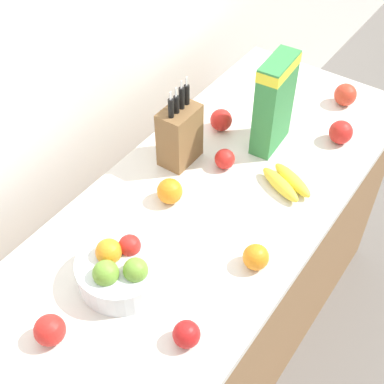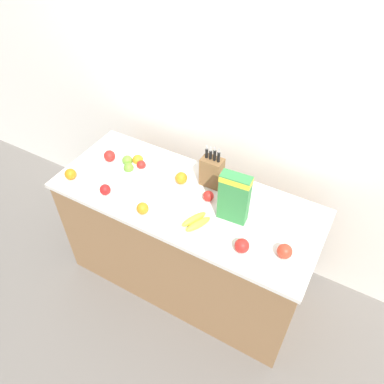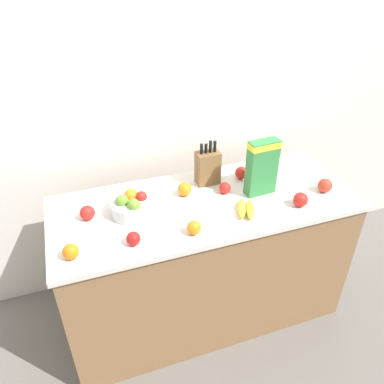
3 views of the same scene
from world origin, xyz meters
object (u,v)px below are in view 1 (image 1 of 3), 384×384
object	(u,v)px
knife_block	(180,134)
apple_rear	(187,334)
cereal_box	(274,101)
apple_by_knife_block	(50,330)
apple_near_bananas	(221,120)
fruit_bowl	(121,268)
apple_front	(345,95)
apple_rightmost	(341,132)
orange_back_center	(256,257)
orange_mid_right	(170,191)
banana_bunch	(286,182)
apple_leftmost	(225,159)

from	to	relation	value
knife_block	apple_rear	bearing A→B (deg)	-142.71
cereal_box	apple_by_knife_block	size ratio (longest dim) A/B	4.17
apple_rear	apple_near_bananas	distance (m)	0.84
fruit_bowl	apple_front	bearing A→B (deg)	-8.41
cereal_box	apple_by_knife_block	bearing A→B (deg)	171.78
knife_block	fruit_bowl	bearing A→B (deg)	-161.88
fruit_bowl	apple_rightmost	world-z (taller)	fruit_bowl
orange_back_center	orange_mid_right	xyz separation A→B (m)	(0.07, 0.34, 0.00)
fruit_bowl	banana_bunch	size ratio (longest dim) A/B	1.21
cereal_box	fruit_bowl	bearing A→B (deg)	172.53
apple_rear	apple_leftmost	bearing A→B (deg)	24.37
apple_near_bananas	orange_mid_right	bearing A→B (deg)	-170.73
knife_block	apple_rear	xyz separation A→B (m)	(-0.54, -0.41, -0.07)
apple_near_bananas	orange_back_center	distance (m)	0.61
banana_bunch	orange_mid_right	world-z (taller)	orange_mid_right
knife_block	orange_back_center	xyz separation A→B (m)	(-0.24, -0.43, -0.07)
apple_near_bananas	apple_leftmost	bearing A→B (deg)	-143.70
fruit_bowl	orange_back_center	xyz separation A→B (m)	(0.25, -0.27, -0.01)
apple_rear	orange_mid_right	world-z (taller)	orange_mid_right
apple_rear	apple_near_bananas	bearing A→B (deg)	27.17
knife_block	apple_by_knife_block	world-z (taller)	knife_block
knife_block	apple_front	world-z (taller)	knife_block
banana_bunch	apple_rightmost	distance (m)	0.31
apple_rear	orange_mid_right	bearing A→B (deg)	41.54
apple_by_knife_block	banana_bunch	bearing A→B (deg)	-15.35
fruit_bowl	apple_leftmost	world-z (taller)	fruit_bowl
banana_bunch	apple_near_bananas	distance (m)	0.35
apple_by_knife_block	apple_near_bananas	bearing A→B (deg)	6.63
apple_rear	orange_mid_right	size ratio (longest dim) A/B	0.87
banana_bunch	apple_by_knife_block	size ratio (longest dim) A/B	2.50
apple_leftmost	orange_back_center	distance (m)	0.41
fruit_bowl	orange_mid_right	xyz separation A→B (m)	(0.31, 0.07, -0.01)
orange_back_center	orange_mid_right	size ratio (longest dim) A/B	0.92
apple_front	apple_rightmost	world-z (taller)	apple_front
apple_rear	cereal_box	bearing A→B (deg)	14.78
fruit_bowl	apple_rightmost	distance (m)	0.91
fruit_bowl	orange_back_center	distance (m)	0.37
banana_bunch	orange_mid_right	size ratio (longest dim) A/B	2.47
cereal_box	apple_leftmost	size ratio (longest dim) A/B	4.88
apple_front	orange_mid_right	distance (m)	0.81
banana_bunch	apple_rightmost	size ratio (longest dim) A/B	2.41
apple_rightmost	apple_by_knife_block	world-z (taller)	apple_rightmost
knife_block	orange_mid_right	size ratio (longest dim) A/B	3.78
knife_block	banana_bunch	distance (m)	0.37
fruit_bowl	apple_near_bananas	distance (m)	0.71
knife_block	orange_mid_right	bearing A→B (deg)	-153.38
fruit_bowl	apple_near_bananas	world-z (taller)	fruit_bowl
apple_rear	apple_by_knife_block	bearing A→B (deg)	123.58
apple_by_knife_block	apple_rear	bearing A→B (deg)	-56.42
apple_rear	apple_by_knife_block	size ratio (longest dim) A/B	0.88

